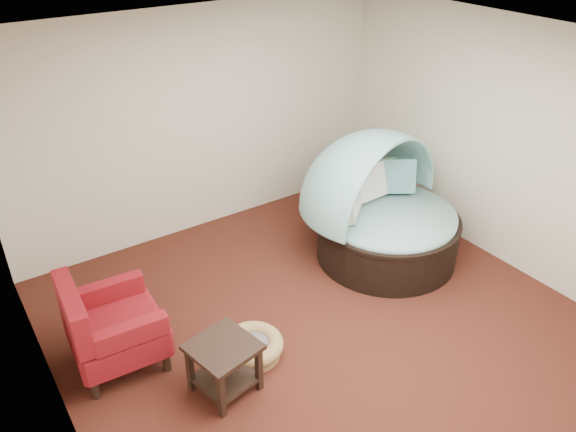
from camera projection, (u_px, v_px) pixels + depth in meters
floor at (322, 323)px, 5.81m from camera, size 5.00×5.00×0.00m
wall_back at (202, 123)px, 6.89m from camera, size 5.00×0.00×5.00m
wall_left at (41, 303)px, 3.89m from camera, size 0.00×5.00×5.00m
wall_right at (503, 144)px, 6.32m from camera, size 0.00×5.00×5.00m
ceiling at (333, 49)px, 4.40m from camera, size 5.00×5.00×0.00m
canopy_daybed at (383, 202)px, 6.57m from camera, size 2.05×2.01×1.54m
pet_basket at (253, 346)px, 5.36m from camera, size 0.63×0.63×0.21m
red_armchair at (109, 327)px, 5.10m from camera, size 0.87×0.87×0.96m
side_table at (224, 361)px, 4.88m from camera, size 0.63×0.63×0.51m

